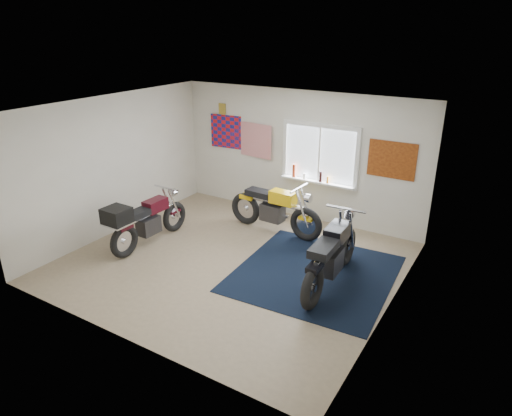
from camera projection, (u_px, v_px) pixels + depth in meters
The scene contains 10 objects.
ground at pixel (232, 262), 8.06m from camera, with size 5.50×5.50×0.00m, color #9E896B.
room_shell at pixel (231, 173), 7.44m from camera, with size 5.50×5.50×5.50m.
navy_rug at pixel (314, 273), 7.68m from camera, with size 2.50×2.60×0.01m, color black.
window_assembly at pixel (320, 158), 9.26m from camera, with size 1.66×0.17×1.26m.
oil_bottles at pixel (307, 174), 9.45m from camera, with size 0.83×0.07×0.28m.
flag_display at pixel (222, 109), 10.13m from camera, with size 1.60×0.10×1.17m.
triumph_poster at pixel (392, 160), 8.50m from camera, with size 0.90×0.03×0.70m, color #A54C14.
yellow_triumph at pixel (274, 210), 9.07m from camera, with size 2.11×0.63×1.06m.
black_chrome_bike at pixel (331, 257), 7.20m from camera, with size 0.67×2.20×1.13m.
maroon_tourer at pixel (144, 221), 8.45m from camera, with size 0.59×1.95×0.99m.
Camera 1 is at (4.05, -5.86, 3.92)m, focal length 32.00 mm.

